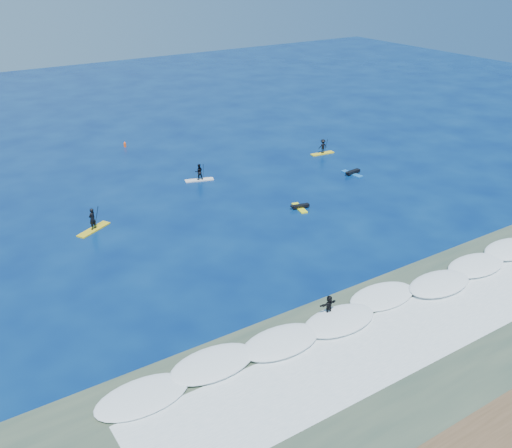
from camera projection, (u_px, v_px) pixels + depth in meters
ground at (280, 243)px, 42.19m from camera, size 160.00×160.00×0.00m
shallow_water at (426, 341)px, 31.63m from camera, size 90.00×13.00×0.01m
breaking_wave at (375, 307)px, 34.65m from camera, size 40.00×6.00×0.30m
whitewater at (413, 332)px, 32.38m from camera, size 34.00×5.00×0.02m
sup_paddler_left at (93, 222)px, 43.81m from camera, size 2.99×2.12×2.11m
sup_paddler_center at (199, 173)px, 53.25m from camera, size 2.74×1.45×1.87m
sup_paddler_right at (323, 147)px, 60.17m from camera, size 2.67×0.94×1.84m
prone_paddler_near at (300, 207)px, 47.69m from camera, size 1.69×2.20×0.45m
prone_paddler_far at (352, 173)px, 54.94m from camera, size 1.86×2.39×0.49m
wave_surfer at (329, 307)px, 33.29m from camera, size 1.86×0.54×1.34m
marker_buoy at (125, 144)px, 62.46m from camera, size 0.28×0.28×0.67m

